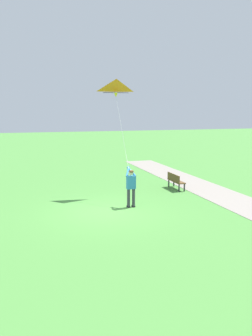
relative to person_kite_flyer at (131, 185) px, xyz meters
name	(u,v)px	position (x,y,z in m)	size (l,w,h in m)	color
ground_plane	(106,212)	(1.26, 0.36, -1.05)	(120.00, 120.00, 0.00)	#4C8E3D
person_kite_flyer	(131,185)	(0.00, 0.00, 0.00)	(0.52, 0.62, 1.83)	#232328
flying_kite	(116,88)	(-0.01, -2.25, 4.42)	(1.42, 2.21, 4.12)	orange
park_bench_near_walkway	(175,180)	(-3.56, -2.66, -0.54)	(0.46, 1.51, 0.88)	brown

